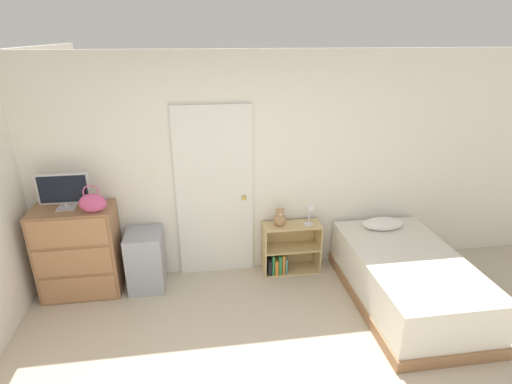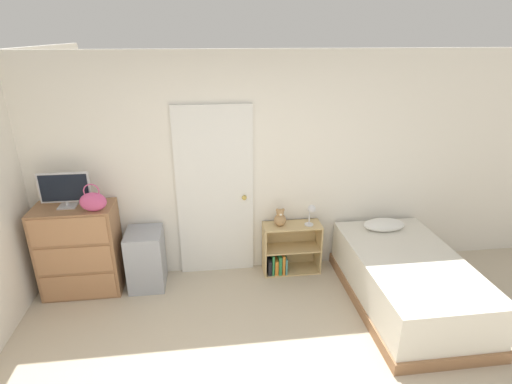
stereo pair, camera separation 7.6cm
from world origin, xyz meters
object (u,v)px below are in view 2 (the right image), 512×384
at_px(bookshelf, 287,252).
at_px(desk_lamp, 311,211).
at_px(dresser, 80,250).
at_px(bed, 407,280).
at_px(handbag, 93,201).
at_px(storage_bin, 146,259).
at_px(tv, 65,189).
at_px(teddy_bear, 280,218).

bearing_deg(bookshelf, desk_lamp, -10.30).
bearing_deg(dresser, bed, -11.33).
distance_m(handbag, storage_bin, 0.90).
bearing_deg(desk_lamp, tv, -179.44).
xyz_separation_m(teddy_bear, desk_lamp, (0.35, -0.04, 0.09)).
height_order(bookshelf, desk_lamp, desk_lamp).
xyz_separation_m(dresser, tv, (-0.04, 0.02, 0.70)).
height_order(dresser, tv, tv).
relative_size(dresser, desk_lamp, 3.95).
height_order(tv, bed, tv).
distance_m(dresser, tv, 0.70).
xyz_separation_m(teddy_bear, bed, (1.22, -0.77, -0.43)).
bearing_deg(desk_lamp, storage_bin, -178.77).
bearing_deg(storage_bin, bookshelf, 3.08).
bearing_deg(tv, teddy_bear, 1.64).
relative_size(handbag, desk_lamp, 1.16).
height_order(bookshelf, teddy_bear, teddy_bear).
bearing_deg(storage_bin, handbag, -162.24).
relative_size(teddy_bear, bed, 0.12).
bearing_deg(handbag, teddy_bear, 6.30).
bearing_deg(desk_lamp, bed, -40.43).
xyz_separation_m(handbag, desk_lamp, (2.32, 0.18, -0.32)).
distance_m(handbag, teddy_bear, 2.02).
bearing_deg(teddy_bear, tv, -178.36).
height_order(dresser, handbag, handbag).
xyz_separation_m(bookshelf, teddy_bear, (-0.09, -0.01, 0.45)).
relative_size(handbag, bed, 0.16).
bearing_deg(teddy_bear, handbag, -173.70).
distance_m(desk_lamp, bed, 1.24).
bearing_deg(teddy_bear, bed, -32.46).
height_order(tv, teddy_bear, tv).
relative_size(bookshelf, bed, 0.37).
xyz_separation_m(tv, teddy_bear, (2.27, 0.06, -0.50)).
xyz_separation_m(handbag, storage_bin, (0.43, 0.14, -0.78)).
xyz_separation_m(dresser, bookshelf, (2.32, 0.09, -0.25)).
bearing_deg(tv, storage_bin, -1.16).
distance_m(teddy_bear, bed, 1.50).
xyz_separation_m(handbag, bed, (3.18, -0.56, -0.84)).
xyz_separation_m(bookshelf, bed, (1.12, -0.78, 0.03)).
height_order(handbag, desk_lamp, handbag).
xyz_separation_m(handbag, teddy_bear, (1.96, 0.22, -0.41)).
bearing_deg(dresser, teddy_bear, 2.20).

